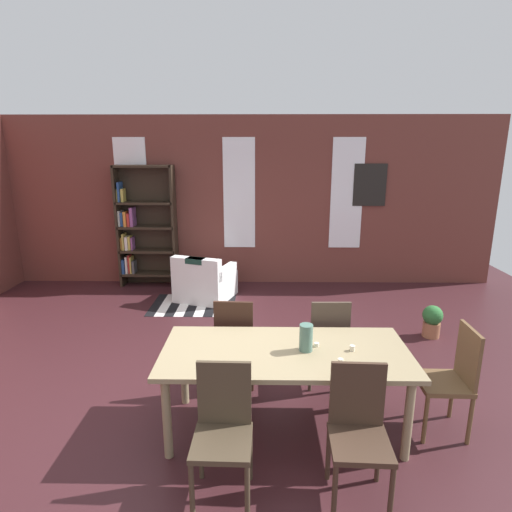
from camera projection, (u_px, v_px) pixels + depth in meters
name	position (u px, v px, depth m)	size (l,w,h in m)	color
ground_plane	(222.00, 390.00, 4.22)	(10.38, 10.38, 0.00)	#3A1B20
back_wall_brick	(239.00, 202.00, 7.35)	(8.98, 0.12, 2.92)	brown
window_pane_0	(132.00, 194.00, 7.27)	(0.55, 0.02, 1.90)	white
window_pane_1	(239.00, 194.00, 7.24)	(0.55, 0.02, 1.90)	white
window_pane_2	(347.00, 194.00, 7.22)	(0.55, 0.02, 1.90)	white
dining_table	(285.00, 359.00, 3.49)	(2.06, 0.93, 0.74)	#93815F
vase_on_table	(306.00, 338.00, 3.44)	(0.11, 0.11, 0.23)	#4C7266
tealight_candle_0	(317.00, 345.00, 3.54)	(0.04, 0.04, 0.03)	silver
tealight_candle_1	(340.00, 361.00, 3.25)	(0.04, 0.04, 0.04)	silver
tealight_candle_2	(352.00, 348.00, 3.46)	(0.04, 0.04, 0.05)	silver
dining_chair_head_right	(452.00, 376.00, 3.51)	(0.41, 0.41, 0.95)	brown
dining_chair_near_right	(358.00, 429.00, 2.85)	(0.42, 0.42, 0.95)	#3E2B1F
dining_chair_far_left	(235.00, 339.00, 4.20)	(0.42, 0.42, 0.95)	#341E16
dining_chair_far_right	(328.00, 339.00, 4.19)	(0.41, 0.41, 0.95)	#44362C
dining_chair_near_left	(223.00, 427.00, 2.86)	(0.41, 0.41, 0.95)	#443727
bookshelf_tall	(143.00, 228.00, 7.24)	(1.00, 0.30, 2.10)	#2D2319
armchair_white	(204.00, 282.00, 6.73)	(1.01, 1.01, 0.75)	white
potted_plant_by_shelf	(432.00, 320.00, 5.38)	(0.25, 0.25, 0.42)	#9E6042
striped_rug	(193.00, 305.00, 6.52)	(1.29, 0.96, 0.01)	black
framed_picture	(370.00, 185.00, 7.17)	(0.56, 0.03, 0.72)	black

